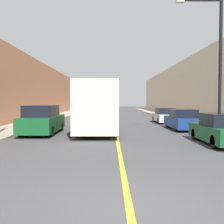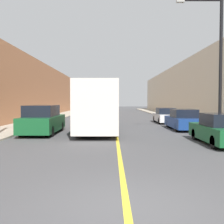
{
  "view_description": "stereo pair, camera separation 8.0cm",
  "coord_description": "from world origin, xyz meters",
  "px_view_note": "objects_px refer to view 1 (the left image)",
  "views": [
    {
      "loc": [
        -0.38,
        -5.21,
        2.15
      ],
      "look_at": [
        -0.25,
        17.19,
        1.21
      ],
      "focal_mm": 42.0,
      "sensor_mm": 36.0,
      "label": 1
    },
    {
      "loc": [
        -0.29,
        -5.22,
        2.15
      ],
      "look_at": [
        -0.25,
        17.19,
        1.21
      ],
      "focal_mm": 42.0,
      "sensor_mm": 36.0,
      "label": 2
    }
  ],
  "objects_px": {
    "bus": "(99,106)",
    "street_lamp_right": "(216,57)",
    "parked_suv_left": "(42,121)",
    "car_right_mid": "(183,120)",
    "car_right_far": "(165,116)",
    "car_right_near": "(221,130)"
  },
  "relations": [
    {
      "from": "parked_suv_left",
      "to": "car_right_mid",
      "type": "xyz_separation_m",
      "value": [
        9.9,
        2.59,
        -0.18
      ]
    },
    {
      "from": "car_right_near",
      "to": "car_right_mid",
      "type": "relative_size",
      "value": 0.95
    },
    {
      "from": "bus",
      "to": "car_right_near",
      "type": "xyz_separation_m",
      "value": [
        6.36,
        -6.0,
        -1.1
      ]
    },
    {
      "from": "street_lamp_right",
      "to": "car_right_far",
      "type": "bearing_deg",
      "value": 98.31
    },
    {
      "from": "parked_suv_left",
      "to": "car_right_far",
      "type": "bearing_deg",
      "value": 41.27
    },
    {
      "from": "bus",
      "to": "car_right_near",
      "type": "distance_m",
      "value": 8.81
    },
    {
      "from": "car_right_near",
      "to": "street_lamp_right",
      "type": "xyz_separation_m",
      "value": [
        1.13,
        3.53,
        4.21
      ]
    },
    {
      "from": "bus",
      "to": "car_right_far",
      "type": "height_order",
      "value": "bus"
    },
    {
      "from": "car_right_near",
      "to": "parked_suv_left",
      "type": "bearing_deg",
      "value": 157.73
    },
    {
      "from": "parked_suv_left",
      "to": "car_right_far",
      "type": "distance_m",
      "value": 13.01
    },
    {
      "from": "bus",
      "to": "car_right_mid",
      "type": "height_order",
      "value": "bus"
    },
    {
      "from": "bus",
      "to": "street_lamp_right",
      "type": "bearing_deg",
      "value": -18.21
    },
    {
      "from": "car_right_near",
      "to": "car_right_far",
      "type": "distance_m",
      "value": 12.67
    },
    {
      "from": "bus",
      "to": "parked_suv_left",
      "type": "height_order",
      "value": "bus"
    },
    {
      "from": "parked_suv_left",
      "to": "car_right_far",
      "type": "xyz_separation_m",
      "value": [
        9.78,
        8.58,
        -0.2
      ]
    },
    {
      "from": "parked_suv_left",
      "to": "car_right_near",
      "type": "bearing_deg",
      "value": -22.27
    },
    {
      "from": "bus",
      "to": "street_lamp_right",
      "type": "relative_size",
      "value": 1.23
    },
    {
      "from": "bus",
      "to": "car_right_mid",
      "type": "distance_m",
      "value": 6.41
    },
    {
      "from": "bus",
      "to": "parked_suv_left",
      "type": "bearing_deg",
      "value": -152.2
    },
    {
      "from": "bus",
      "to": "car_right_mid",
      "type": "xyz_separation_m",
      "value": [
        6.28,
        0.68,
        -1.09
      ]
    },
    {
      "from": "car_right_mid",
      "to": "car_right_far",
      "type": "relative_size",
      "value": 1.05
    },
    {
      "from": "parked_suv_left",
      "to": "street_lamp_right",
      "type": "height_order",
      "value": "street_lamp_right"
    }
  ]
}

